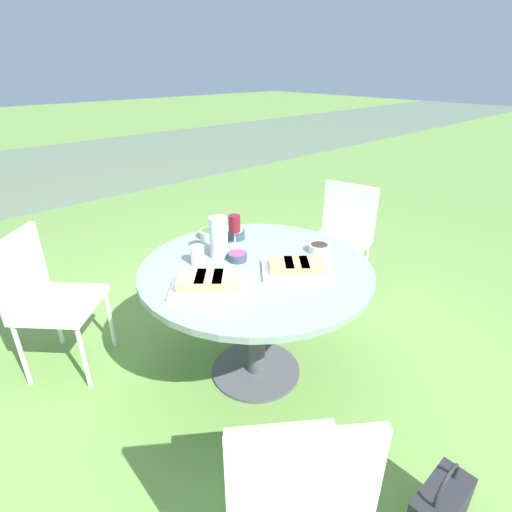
{
  "coord_description": "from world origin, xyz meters",
  "views": [
    {
      "loc": [
        -1.31,
        -1.43,
        1.74
      ],
      "look_at": [
        0.0,
        0.0,
        0.8
      ],
      "focal_mm": 28.0,
      "sensor_mm": 36.0,
      "label": 1
    }
  ],
  "objects_px": {
    "dining_table": "(256,284)",
    "chair_far_back": "(45,293)",
    "water_pitcher": "(219,237)",
    "handbag": "(439,509)",
    "chair_near_right": "(342,232)",
    "wine_glass": "(234,224)",
    "chair_near_left": "(294,484)"
  },
  "relations": [
    {
      "from": "dining_table",
      "to": "chair_far_back",
      "type": "xyz_separation_m",
      "value": [
        -0.87,
        0.9,
        -0.1
      ]
    },
    {
      "from": "chair_near_left",
      "to": "chair_near_right",
      "type": "height_order",
      "value": "same"
    },
    {
      "from": "water_pitcher",
      "to": "handbag",
      "type": "height_order",
      "value": "water_pitcher"
    },
    {
      "from": "chair_near_right",
      "to": "wine_glass",
      "type": "relative_size",
      "value": 4.61
    },
    {
      "from": "water_pitcher",
      "to": "wine_glass",
      "type": "xyz_separation_m",
      "value": [
        0.16,
        0.06,
        0.02
      ]
    },
    {
      "from": "chair_near_left",
      "to": "chair_far_back",
      "type": "relative_size",
      "value": 1.0
    },
    {
      "from": "handbag",
      "to": "chair_far_back",
      "type": "bearing_deg",
      "value": 110.22
    },
    {
      "from": "chair_far_back",
      "to": "wine_glass",
      "type": "xyz_separation_m",
      "value": [
        0.96,
        -0.61,
        0.36
      ]
    },
    {
      "from": "chair_near_right",
      "to": "handbag",
      "type": "distance_m",
      "value": 2.01
    },
    {
      "from": "chair_near_right",
      "to": "chair_near_left",
      "type": "bearing_deg",
      "value": -147.45
    },
    {
      "from": "water_pitcher",
      "to": "wine_glass",
      "type": "distance_m",
      "value": 0.17
    },
    {
      "from": "dining_table",
      "to": "handbag",
      "type": "relative_size",
      "value": 3.48
    },
    {
      "from": "dining_table",
      "to": "chair_near_left",
      "type": "height_order",
      "value": "chair_near_left"
    },
    {
      "from": "chair_near_left",
      "to": "wine_glass",
      "type": "xyz_separation_m",
      "value": [
        0.75,
        1.19,
        0.36
      ]
    },
    {
      "from": "chair_near_right",
      "to": "wine_glass",
      "type": "xyz_separation_m",
      "value": [
        -1.11,
        -0.0,
        0.36
      ]
    },
    {
      "from": "wine_glass",
      "to": "handbag",
      "type": "relative_size",
      "value": 0.53
    },
    {
      "from": "chair_near_right",
      "to": "water_pitcher",
      "type": "distance_m",
      "value": 1.32
    },
    {
      "from": "chair_near_left",
      "to": "wine_glass",
      "type": "distance_m",
      "value": 1.45
    },
    {
      "from": "dining_table",
      "to": "chair_near_left",
      "type": "bearing_deg",
      "value": -126.23
    },
    {
      "from": "chair_far_back",
      "to": "water_pitcher",
      "type": "relative_size",
      "value": 3.76
    },
    {
      "from": "chair_near_left",
      "to": "water_pitcher",
      "type": "distance_m",
      "value": 1.32
    },
    {
      "from": "chair_near_left",
      "to": "handbag",
      "type": "height_order",
      "value": "chair_near_left"
    },
    {
      "from": "chair_near_right",
      "to": "chair_far_back",
      "type": "relative_size",
      "value": 1.0
    },
    {
      "from": "water_pitcher",
      "to": "handbag",
      "type": "bearing_deg",
      "value": -90.95
    },
    {
      "from": "water_pitcher",
      "to": "wine_glass",
      "type": "relative_size",
      "value": 1.23
    },
    {
      "from": "chair_near_left",
      "to": "wine_glass",
      "type": "bearing_deg",
      "value": 57.76
    },
    {
      "from": "chair_near_right",
      "to": "water_pitcher",
      "type": "bearing_deg",
      "value": -177.41
    },
    {
      "from": "chair_near_right",
      "to": "handbag",
      "type": "bearing_deg",
      "value": -131.23
    },
    {
      "from": "chair_near_left",
      "to": "water_pitcher",
      "type": "height_order",
      "value": "water_pitcher"
    },
    {
      "from": "chair_near_left",
      "to": "chair_far_back",
      "type": "height_order",
      "value": "same"
    },
    {
      "from": "chair_near_right",
      "to": "wine_glass",
      "type": "distance_m",
      "value": 1.17
    },
    {
      "from": "dining_table",
      "to": "water_pitcher",
      "type": "height_order",
      "value": "water_pitcher"
    }
  ]
}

